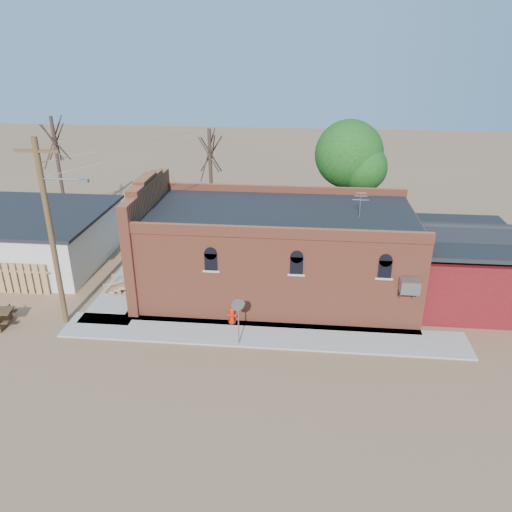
# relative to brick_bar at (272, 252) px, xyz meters

# --- Properties ---
(ground) EXTENTS (120.00, 120.00, 0.00)m
(ground) POSITION_rel_brick_bar_xyz_m (-1.64, -5.49, -2.34)
(ground) COLOR brown
(ground) RESTS_ON ground
(sidewalk_south) EXTENTS (19.00, 2.20, 0.08)m
(sidewalk_south) POSITION_rel_brick_bar_xyz_m (-0.14, -4.59, -2.30)
(sidewalk_south) COLOR #9E9991
(sidewalk_south) RESTS_ON ground
(sidewalk_west) EXTENTS (2.60, 10.00, 0.08)m
(sidewalk_west) POSITION_rel_brick_bar_xyz_m (-7.94, 0.51, -2.30)
(sidewalk_west) COLOR #9E9991
(sidewalk_west) RESTS_ON ground
(brick_bar) EXTENTS (16.40, 7.97, 6.30)m
(brick_bar) POSITION_rel_brick_bar_xyz_m (0.00, 0.00, 0.00)
(brick_bar) COLOR #A44B32
(brick_bar) RESTS_ON ground
(red_shed) EXTENTS (5.40, 6.40, 4.30)m
(red_shed) POSITION_rel_brick_bar_xyz_m (9.86, 0.01, -0.07)
(red_shed) COLOR #5E1014
(red_shed) RESTS_ON ground
(wood_fence) EXTENTS (5.20, 0.10, 1.80)m
(wood_fence) POSITION_rel_brick_bar_xyz_m (-14.44, -1.69, -1.44)
(wood_fence) COLOR #9E7B47
(wood_fence) RESTS_ON ground
(utility_pole) EXTENTS (3.12, 0.26, 9.00)m
(utility_pole) POSITION_rel_brick_bar_xyz_m (-9.79, -4.29, 2.43)
(utility_pole) COLOR #503A20
(utility_pole) RESTS_ON ground
(tree_bare_near) EXTENTS (2.80, 2.80, 7.65)m
(tree_bare_near) POSITION_rel_brick_bar_xyz_m (-4.64, 7.51, 3.62)
(tree_bare_near) COLOR #443126
(tree_bare_near) RESTS_ON ground
(tree_bare_far) EXTENTS (2.80, 2.80, 8.16)m
(tree_bare_far) POSITION_rel_brick_bar_xyz_m (-15.64, 8.51, 4.02)
(tree_bare_far) COLOR #443126
(tree_bare_far) RESTS_ON ground
(tree_leafy) EXTENTS (4.40, 4.40, 8.15)m
(tree_leafy) POSITION_rel_brick_bar_xyz_m (4.36, 8.01, 3.59)
(tree_leafy) COLOR #443126
(tree_leafy) RESTS_ON ground
(fire_hydrant) EXTENTS (0.47, 0.45, 0.82)m
(fire_hydrant) POSITION_rel_brick_bar_xyz_m (-1.67, -3.70, -1.86)
(fire_hydrant) COLOR red
(fire_hydrant) RESTS_ON sidewalk_south
(stop_sign) EXTENTS (0.58, 0.35, 2.35)m
(stop_sign) POSITION_rel_brick_bar_xyz_m (-1.11, -5.49, -0.46)
(stop_sign) COLOR gray
(stop_sign) RESTS_ON sidewalk_south
(trash_barrel) EXTENTS (0.77, 0.77, 0.90)m
(trash_barrel) POSITION_rel_brick_bar_xyz_m (-6.94, -1.83, -1.81)
(trash_barrel) COLOR navy
(trash_barrel) RESTS_ON sidewalk_west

